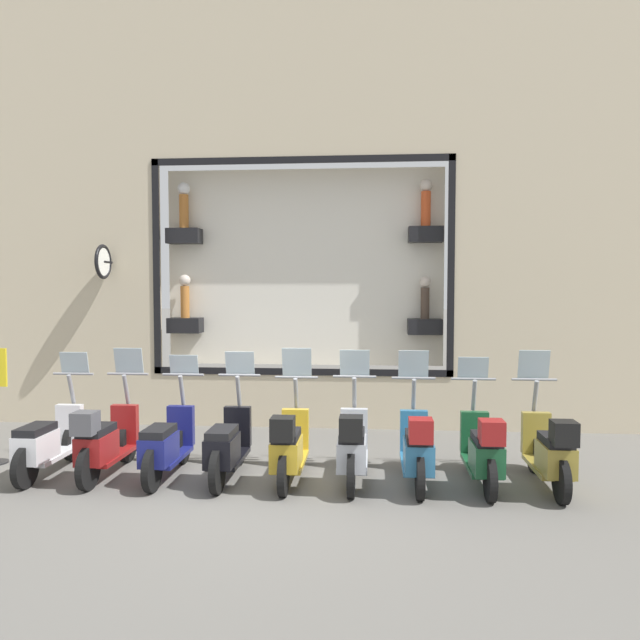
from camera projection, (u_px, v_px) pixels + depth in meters
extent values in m
plane|color=#66635E|center=(270.00, 489.00, 7.86)|extent=(120.00, 120.00, 0.00)
cube|color=beige|center=(302.00, 399.00, 11.41)|extent=(0.40, 5.39, 0.96)
cube|color=beige|center=(302.00, 43.00, 11.06)|extent=(0.40, 5.39, 4.04)
cube|color=black|center=(301.00, 160.00, 10.96)|extent=(0.04, 5.39, 0.12)
cube|color=black|center=(301.00, 372.00, 11.17)|extent=(0.04, 5.39, 0.12)
cube|color=black|center=(451.00, 266.00, 10.84)|extent=(0.04, 0.12, 3.88)
cube|color=black|center=(157.00, 267.00, 11.29)|extent=(0.04, 0.12, 3.88)
cube|color=white|center=(304.00, 268.00, 11.62)|extent=(0.04, 5.15, 3.64)
cube|color=black|center=(426.00, 235.00, 11.19)|extent=(0.36, 0.61, 0.28)
cylinder|color=#CC4C23|center=(426.00, 209.00, 11.16)|extent=(0.17, 0.17, 0.63)
sphere|color=beige|center=(426.00, 185.00, 11.14)|extent=(0.23, 0.23, 0.23)
cube|color=black|center=(184.00, 236.00, 11.56)|extent=(0.36, 0.61, 0.28)
cylinder|color=#B26B2D|center=(184.00, 212.00, 11.54)|extent=(0.17, 0.17, 0.62)
sphere|color=white|center=(184.00, 189.00, 11.51)|extent=(0.23, 0.23, 0.23)
cube|color=black|center=(425.00, 327.00, 11.28)|extent=(0.36, 0.61, 0.28)
cylinder|color=#47382D|center=(425.00, 303.00, 11.25)|extent=(0.16, 0.16, 0.57)
sphere|color=beige|center=(425.00, 282.00, 11.23)|extent=(0.21, 0.21, 0.21)
cube|color=black|center=(185.00, 325.00, 11.65)|extent=(0.36, 0.61, 0.28)
cylinder|color=#B26B2D|center=(185.00, 302.00, 11.63)|extent=(0.16, 0.16, 0.59)
sphere|color=beige|center=(185.00, 280.00, 11.61)|extent=(0.21, 0.21, 0.21)
cylinder|color=black|center=(107.00, 262.00, 11.19)|extent=(0.35, 0.05, 0.05)
torus|color=black|center=(103.00, 262.00, 11.02)|extent=(0.62, 0.07, 0.62)
cylinder|color=white|center=(103.00, 262.00, 11.02)|extent=(0.51, 0.03, 0.51)
cylinder|color=black|center=(534.00, 452.00, 8.57)|extent=(0.54, 0.09, 0.54)
cylinder|color=black|center=(562.00, 481.00, 7.31)|extent=(0.54, 0.09, 0.54)
cube|color=olive|center=(547.00, 467.00, 7.94)|extent=(1.02, 0.38, 0.06)
cube|color=olive|center=(555.00, 459.00, 7.56)|extent=(0.61, 0.35, 0.36)
cube|color=black|center=(556.00, 440.00, 7.54)|extent=(0.58, 0.31, 0.10)
cube|color=olive|center=(536.00, 433.00, 8.46)|extent=(0.12, 0.37, 0.56)
cylinder|color=gray|center=(535.00, 396.00, 8.50)|extent=(0.20, 0.06, 0.45)
cylinder|color=gray|center=(534.00, 380.00, 8.56)|extent=(0.04, 0.61, 0.04)
cube|color=silver|center=(534.00, 364.00, 8.59)|extent=(0.10, 0.42, 0.40)
cube|color=black|center=(564.00, 433.00, 7.22)|extent=(0.28, 0.28, 0.28)
cylinder|color=black|center=(473.00, 451.00, 8.64)|extent=(0.53, 0.09, 0.53)
cylinder|color=black|center=(490.00, 480.00, 7.37)|extent=(0.53, 0.09, 0.53)
cube|color=#19512D|center=(481.00, 465.00, 8.01)|extent=(1.02, 0.38, 0.06)
cube|color=#19512D|center=(486.00, 457.00, 7.63)|extent=(0.61, 0.35, 0.36)
cube|color=black|center=(487.00, 439.00, 7.61)|extent=(0.58, 0.31, 0.10)
cube|color=#19512D|center=(474.00, 432.00, 8.53)|extent=(0.12, 0.37, 0.56)
cylinder|color=gray|center=(474.00, 395.00, 8.57)|extent=(0.20, 0.06, 0.45)
cylinder|color=gray|center=(473.00, 379.00, 8.63)|extent=(0.04, 0.61, 0.04)
cube|color=silver|center=(473.00, 368.00, 8.66)|extent=(0.08, 0.42, 0.30)
cube|color=maroon|center=(492.00, 432.00, 7.29)|extent=(0.28, 0.28, 0.28)
cylinder|color=black|center=(413.00, 450.00, 8.71)|extent=(0.53, 0.09, 0.53)
cylinder|color=black|center=(420.00, 478.00, 7.44)|extent=(0.53, 0.09, 0.53)
cube|color=teal|center=(416.00, 464.00, 8.08)|extent=(1.02, 0.38, 0.06)
cube|color=teal|center=(418.00, 456.00, 7.69)|extent=(0.61, 0.35, 0.36)
cube|color=black|center=(419.00, 437.00, 7.68)|extent=(0.58, 0.31, 0.10)
cube|color=teal|center=(414.00, 430.00, 8.60)|extent=(0.12, 0.37, 0.56)
cylinder|color=gray|center=(414.00, 394.00, 8.64)|extent=(0.20, 0.06, 0.45)
cylinder|color=gray|center=(413.00, 378.00, 8.70)|extent=(0.04, 0.61, 0.04)
cube|color=silver|center=(413.00, 364.00, 8.73)|extent=(0.10, 0.42, 0.39)
cube|color=maroon|center=(421.00, 430.00, 7.36)|extent=(0.28, 0.28, 0.28)
cylinder|color=black|center=(354.00, 448.00, 8.77)|extent=(0.56, 0.09, 0.56)
cylinder|color=black|center=(351.00, 475.00, 7.52)|extent=(0.56, 0.09, 0.56)
cube|color=#B7BCC6|center=(353.00, 461.00, 8.15)|extent=(1.02, 0.38, 0.06)
cube|color=#B7BCC6|center=(352.00, 453.00, 7.76)|extent=(0.61, 0.35, 0.36)
cube|color=black|center=(352.00, 435.00, 7.75)|extent=(0.58, 0.31, 0.10)
cube|color=#B7BCC6|center=(354.00, 429.00, 8.67)|extent=(0.12, 0.37, 0.56)
cylinder|color=gray|center=(354.00, 392.00, 8.71)|extent=(0.20, 0.06, 0.45)
cylinder|color=gray|center=(355.00, 377.00, 8.77)|extent=(0.04, 0.60, 0.04)
cube|color=silver|center=(355.00, 363.00, 8.80)|extent=(0.09, 0.42, 0.38)
cube|color=black|center=(351.00, 428.00, 7.43)|extent=(0.28, 0.28, 0.28)
cylinder|color=black|center=(296.00, 448.00, 8.86)|extent=(0.52, 0.09, 0.52)
cylinder|color=black|center=(283.00, 475.00, 7.58)|extent=(0.52, 0.09, 0.52)
cube|color=gold|center=(290.00, 461.00, 8.22)|extent=(1.02, 0.39, 0.06)
cube|color=gold|center=(286.00, 453.00, 7.83)|extent=(0.61, 0.35, 0.36)
cube|color=black|center=(286.00, 435.00, 7.82)|extent=(0.58, 0.31, 0.10)
cube|color=gold|center=(295.00, 429.00, 8.74)|extent=(0.12, 0.37, 0.56)
cylinder|color=gray|center=(296.00, 393.00, 8.78)|extent=(0.20, 0.06, 0.45)
cylinder|color=gray|center=(297.00, 377.00, 8.84)|extent=(0.04, 0.60, 0.04)
cube|color=silver|center=(297.00, 362.00, 8.87)|extent=(0.10, 0.42, 0.41)
cube|color=black|center=(283.00, 429.00, 7.49)|extent=(0.28, 0.28, 0.28)
cylinder|color=black|center=(239.00, 445.00, 8.91)|extent=(0.56, 0.09, 0.56)
cylinder|color=black|center=(217.00, 471.00, 7.66)|extent=(0.56, 0.09, 0.56)
cube|color=black|center=(229.00, 458.00, 8.29)|extent=(1.02, 0.39, 0.06)
cube|color=black|center=(222.00, 450.00, 7.90)|extent=(0.61, 0.35, 0.36)
cube|color=black|center=(222.00, 432.00, 7.89)|extent=(0.58, 0.31, 0.10)
cube|color=black|center=(238.00, 426.00, 8.81)|extent=(0.12, 0.37, 0.56)
cylinder|color=gray|center=(238.00, 391.00, 8.85)|extent=(0.20, 0.06, 0.45)
cylinder|color=gray|center=(239.00, 375.00, 8.91)|extent=(0.04, 0.60, 0.04)
cube|color=silver|center=(240.00, 363.00, 8.94)|extent=(0.09, 0.42, 0.34)
cylinder|color=black|center=(183.00, 444.00, 8.98)|extent=(0.55, 0.09, 0.55)
cylinder|color=black|center=(152.00, 470.00, 7.73)|extent=(0.55, 0.09, 0.55)
cube|color=navy|center=(169.00, 457.00, 8.36)|extent=(1.02, 0.38, 0.06)
cube|color=navy|center=(159.00, 449.00, 7.97)|extent=(0.61, 0.35, 0.36)
cube|color=black|center=(159.00, 431.00, 7.96)|extent=(0.58, 0.31, 0.10)
cube|color=navy|center=(181.00, 425.00, 8.88)|extent=(0.12, 0.37, 0.56)
cylinder|color=gray|center=(182.00, 390.00, 8.92)|extent=(0.20, 0.06, 0.45)
cylinder|color=gray|center=(183.00, 375.00, 8.98)|extent=(0.04, 0.60, 0.04)
cube|color=silver|center=(184.00, 364.00, 9.01)|extent=(0.07, 0.42, 0.28)
cylinder|color=black|center=(128.00, 443.00, 9.05)|extent=(0.55, 0.09, 0.55)
cylinder|color=black|center=(88.00, 468.00, 7.80)|extent=(0.55, 0.09, 0.55)
cube|color=maroon|center=(109.00, 456.00, 8.43)|extent=(1.02, 0.38, 0.06)
cube|color=maroon|center=(97.00, 448.00, 8.04)|extent=(0.61, 0.35, 0.36)
cube|color=black|center=(96.00, 430.00, 8.03)|extent=(0.58, 0.31, 0.10)
cube|color=maroon|center=(125.00, 424.00, 8.95)|extent=(0.12, 0.37, 0.56)
cylinder|color=gray|center=(126.00, 389.00, 8.99)|extent=(0.20, 0.06, 0.45)
cylinder|color=gray|center=(128.00, 374.00, 9.05)|extent=(0.04, 0.61, 0.04)
cube|color=silver|center=(129.00, 361.00, 9.08)|extent=(0.09, 0.42, 0.38)
cube|color=#4C4C51|center=(85.00, 423.00, 7.71)|extent=(0.28, 0.28, 0.28)
cylinder|color=black|center=(73.00, 442.00, 9.13)|extent=(0.54, 0.09, 0.54)
cylinder|color=black|center=(25.00, 468.00, 7.86)|extent=(0.54, 0.09, 0.54)
cube|color=silver|center=(51.00, 455.00, 8.50)|extent=(1.02, 0.38, 0.06)
cube|color=silver|center=(36.00, 447.00, 8.11)|extent=(0.61, 0.35, 0.36)
cube|color=black|center=(35.00, 429.00, 8.10)|extent=(0.58, 0.31, 0.10)
cube|color=silver|center=(70.00, 424.00, 9.02)|extent=(0.12, 0.37, 0.56)
cylinder|color=gray|center=(71.00, 389.00, 9.06)|extent=(0.20, 0.06, 0.45)
cylinder|color=gray|center=(73.00, 374.00, 9.12)|extent=(0.04, 0.61, 0.04)
cube|color=silver|center=(74.00, 363.00, 9.15)|extent=(0.08, 0.42, 0.32)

